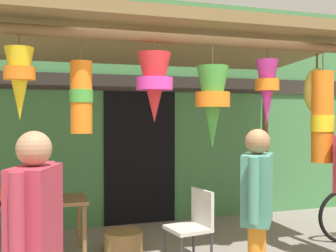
{
  "coord_description": "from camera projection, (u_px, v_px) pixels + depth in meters",
  "views": [
    {
      "loc": [
        -1.61,
        -3.65,
        1.63
      ],
      "look_at": [
        -0.1,
        0.9,
        1.51
      ],
      "focal_mm": 44.89,
      "sensor_mm": 36.0,
      "label": 1
    }
  ],
  "objects": [
    {
      "name": "folding_chair",
      "position": [
        194.0,
        222.0,
        4.45
      ],
      "size": [
        0.46,
        0.46,
        0.84
      ],
      "color": "beige",
      "rests_on": "ground_plane"
    },
    {
      "name": "flower_heap_on_table",
      "position": [
        17.0,
        195.0,
        4.68
      ],
      "size": [
        0.64,
        0.45,
        0.16
      ],
      "color": "orange",
      "rests_on": "display_table"
    },
    {
      "name": "shop_facade",
      "position": [
        139.0,
        111.0,
        6.45
      ],
      "size": [
        11.15,
        0.29,
        3.42
      ],
      "color": "#47844C",
      "rests_on": "ground_plane"
    },
    {
      "name": "display_table",
      "position": [
        24.0,
        207.0,
        4.74
      ],
      "size": [
        1.38,
        0.61,
        0.67
      ],
      "color": "brown",
      "rests_on": "ground_plane"
    },
    {
      "name": "customer_foreground",
      "position": [
        257.0,
        206.0,
        3.44
      ],
      "size": [
        0.42,
        0.49,
        1.52
      ],
      "color": "orange",
      "rests_on": "ground_plane"
    },
    {
      "name": "vendor_in_orange",
      "position": [
        35.0,
        238.0,
        2.49
      ],
      "size": [
        0.35,
        0.56,
        1.54
      ],
      "color": "#2D5193",
      "rests_on": "ground_plane"
    },
    {
      "name": "market_stall_canopy",
      "position": [
        170.0,
        59.0,
        4.81
      ],
      "size": [
        4.45,
        2.26,
        2.65
      ],
      "color": "brown",
      "rests_on": "ground_plane"
    },
    {
      "name": "wicker_basket_by_table",
      "position": [
        124.0,
        242.0,
        5.01
      ],
      "size": [
        0.46,
        0.46,
        0.25
      ],
      "primitive_type": "cylinder",
      "color": "olive",
      "rests_on": "ground_plane"
    }
  ]
}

